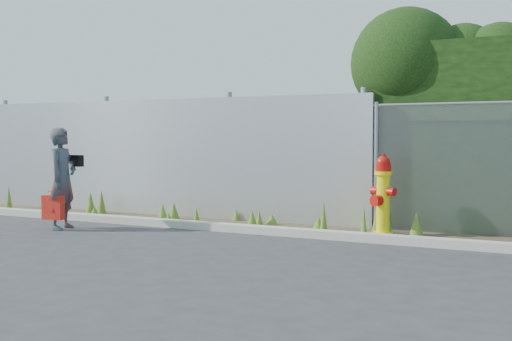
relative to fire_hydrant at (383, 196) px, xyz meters
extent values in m
plane|color=#323234|center=(-1.33, -2.40, -0.60)|extent=(80.00, 80.00, 0.00)
cube|color=#ABA79A|center=(-1.33, -0.60, -0.54)|extent=(16.00, 0.22, 0.12)
cube|color=#423825|center=(-1.33, 0.00, -0.60)|extent=(16.00, 1.20, 0.01)
cone|color=#476B20|center=(-2.78, 0.52, -0.50)|extent=(0.15, 0.15, 0.21)
cone|color=#476B20|center=(-0.16, 0.25, -0.38)|extent=(0.16, 0.16, 0.45)
cone|color=#476B20|center=(-5.81, 0.63, -0.42)|extent=(0.13, 0.13, 0.36)
cone|color=#476B20|center=(-0.16, -0.45, -0.36)|extent=(0.11, 0.11, 0.49)
cone|color=#476B20|center=(-3.85, 0.14, -0.44)|extent=(0.22, 0.22, 0.32)
cone|color=#476B20|center=(-5.61, 0.27, -0.37)|extent=(0.18, 0.18, 0.46)
cone|color=#476B20|center=(0.02, 0.10, -0.34)|extent=(0.21, 0.21, 0.53)
cone|color=#476B20|center=(-3.33, 0.07, -0.47)|extent=(0.12, 0.12, 0.26)
cone|color=#476B20|center=(-6.10, -0.14, -0.45)|extent=(0.12, 0.12, 0.30)
cone|color=#476B20|center=(-3.60, -0.39, -0.50)|extent=(0.18, 0.18, 0.20)
cone|color=#476B20|center=(0.48, 0.12, -0.42)|extent=(0.22, 0.22, 0.36)
cone|color=#476B20|center=(-2.09, -0.22, -0.45)|extent=(0.20, 0.20, 0.30)
cone|color=#476B20|center=(-0.89, -0.15, -0.35)|extent=(0.13, 0.13, 0.50)
cone|color=#476B20|center=(-1.04, 0.04, -0.49)|extent=(0.22, 0.22, 0.22)
cone|color=#476B20|center=(-6.01, 0.36, -0.45)|extent=(0.09, 0.09, 0.31)
cone|color=#476B20|center=(-2.13, 0.12, -0.47)|extent=(0.14, 0.14, 0.26)
cone|color=#476B20|center=(-3.74, -0.36, -0.43)|extent=(0.22, 0.22, 0.35)
cone|color=#476B20|center=(-5.43, -0.24, -0.36)|extent=(0.22, 0.22, 0.48)
cone|color=#476B20|center=(-1.96, 0.27, -0.51)|extent=(0.21, 0.21, 0.19)
cone|color=#476B20|center=(-5.33, -0.25, -0.50)|extent=(0.22, 0.22, 0.21)
cone|color=#476B20|center=(-7.51, -0.26, -0.35)|extent=(0.15, 0.15, 0.50)
cube|color=silver|center=(-4.58, 0.60, 0.50)|extent=(8.50, 0.08, 2.20)
cylinder|color=gray|center=(-8.63, 0.72, 0.55)|extent=(0.10, 0.10, 2.30)
cylinder|color=gray|center=(-5.83, 0.72, 0.55)|extent=(0.10, 0.10, 2.30)
cylinder|color=gray|center=(-3.03, 0.72, 0.55)|extent=(0.10, 0.10, 2.30)
cylinder|color=gray|center=(-0.53, 0.72, 0.55)|extent=(0.10, 0.10, 2.30)
cylinder|color=gray|center=(-0.28, 0.60, 0.42)|extent=(0.07, 0.07, 2.05)
sphere|color=black|center=(-0.03, 1.52, 2.14)|extent=(1.88, 1.88, 1.88)
sphere|color=black|center=(0.85, 1.82, 2.16)|extent=(1.27, 1.27, 1.27)
sphere|color=black|center=(1.44, 1.74, 2.09)|extent=(1.33, 1.33, 1.33)
cylinder|color=yellow|center=(0.00, 0.01, -0.57)|extent=(0.31, 0.31, 0.07)
cylinder|color=yellow|center=(0.00, 0.01, -0.14)|extent=(0.20, 0.20, 0.93)
cylinder|color=yellow|center=(0.00, 0.01, 0.35)|extent=(0.26, 0.26, 0.05)
cylinder|color=#B20F0A|center=(0.00, 0.01, 0.43)|extent=(0.23, 0.23, 0.11)
sphere|color=#B20F0A|center=(0.00, 0.01, 0.50)|extent=(0.21, 0.21, 0.21)
cylinder|color=#B20F0A|center=(0.00, 0.01, 0.61)|extent=(0.05, 0.05, 0.05)
cylinder|color=#B20F0A|center=(-0.15, 0.01, 0.08)|extent=(0.11, 0.12, 0.12)
cylinder|color=#B20F0A|center=(0.15, 0.01, 0.08)|extent=(0.11, 0.12, 0.12)
cylinder|color=#B20F0A|center=(0.00, -0.15, -0.06)|extent=(0.16, 0.13, 0.16)
imported|color=#10656A|center=(-4.84, -1.58, 0.22)|extent=(0.50, 0.66, 1.64)
cube|color=red|center=(-4.88, -1.76, -0.23)|extent=(0.35, 0.13, 0.39)
cylinder|color=red|center=(-4.88, -1.76, 0.02)|extent=(0.17, 0.01, 0.01)
cube|color=black|center=(-4.75, -1.35, 0.50)|extent=(0.25, 0.11, 0.19)
camera|label=1|loc=(2.58, -9.42, 0.89)|focal=45.00mm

